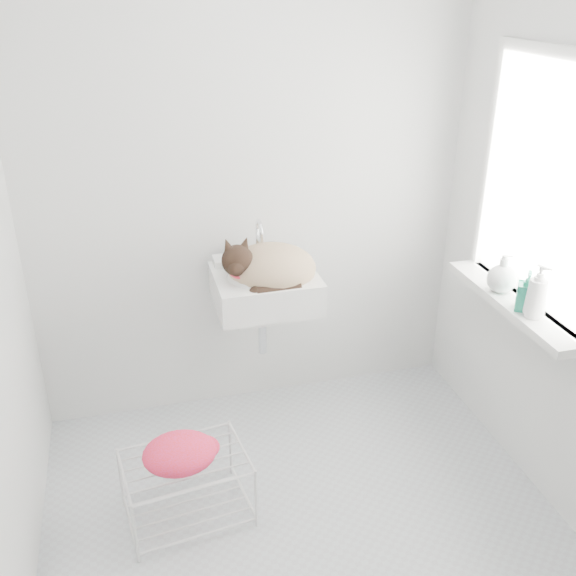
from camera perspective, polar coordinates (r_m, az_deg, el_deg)
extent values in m
cube|color=#B6BDC1|center=(3.00, 1.36, -19.66)|extent=(2.20, 2.00, 0.02)
cube|color=silver|center=(3.20, -3.42, 9.64)|extent=(2.20, 0.02, 2.50)
cube|color=white|center=(2.90, 21.80, 8.15)|extent=(0.01, 0.80, 1.00)
cube|color=white|center=(2.89, 21.56, 8.14)|extent=(0.04, 0.90, 1.10)
cube|color=white|center=(3.04, 19.07, -1.25)|extent=(0.16, 0.88, 0.04)
cube|color=white|center=(3.11, -2.02, 1.26)|extent=(0.49, 0.43, 0.20)
ellipsoid|color=tan|center=(3.09, -1.45, 1.75)|extent=(0.47, 0.43, 0.21)
sphere|color=black|center=(2.96, -4.16, 2.60)|extent=(0.18, 0.18, 0.15)
torus|color=red|center=(2.98, -3.79, 1.84)|extent=(0.16, 0.15, 0.06)
cube|color=silver|center=(2.95, -8.86, -16.92)|extent=(0.55, 0.42, 0.30)
ellipsoid|color=red|center=(2.81, -9.44, -14.65)|extent=(0.31, 0.22, 0.13)
imported|color=white|center=(2.91, 20.68, -2.34)|extent=(0.10, 0.10, 0.20)
imported|color=#198264|center=(2.95, 19.98, -1.77)|extent=(0.11, 0.11, 0.18)
imported|color=white|center=(3.09, 18.09, -0.21)|extent=(0.17, 0.17, 0.17)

